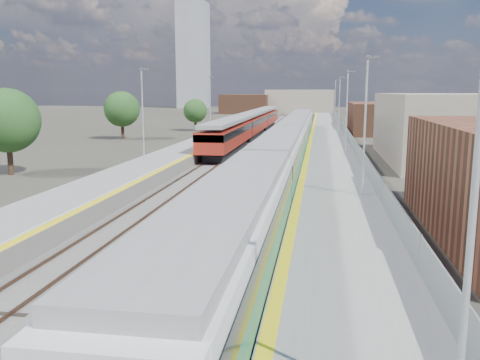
# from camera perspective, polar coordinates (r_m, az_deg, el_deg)

# --- Properties ---
(ground) EXTENTS (320.00, 320.00, 0.00)m
(ground) POSITION_cam_1_polar(r_m,az_deg,el_deg) (56.69, 4.64, 3.19)
(ground) COLOR #47443A
(ground) RESTS_ON ground
(ballast_bed) EXTENTS (10.50, 155.00, 0.06)m
(ballast_bed) POSITION_cam_1_polar(r_m,az_deg,el_deg) (59.37, 2.65, 3.55)
(ballast_bed) COLOR #565451
(ballast_bed) RESTS_ON ground
(tracks) EXTENTS (8.96, 160.00, 0.17)m
(tracks) POSITION_cam_1_polar(r_m,az_deg,el_deg) (60.96, 3.39, 3.78)
(tracks) COLOR #4C3323
(tracks) RESTS_ON ground
(platform_right) EXTENTS (4.70, 155.00, 8.52)m
(platform_right) POSITION_cam_1_polar(r_m,az_deg,el_deg) (58.96, 9.97, 3.86)
(platform_right) COLOR slate
(platform_right) RESTS_ON ground
(platform_left) EXTENTS (4.30, 155.00, 8.52)m
(platform_left) POSITION_cam_1_polar(r_m,az_deg,el_deg) (60.43, -3.78, 4.11)
(platform_left) COLOR slate
(platform_left) RESTS_ON ground
(buildings) EXTENTS (72.00, 185.50, 40.00)m
(buildings) POSITION_cam_1_polar(r_m,az_deg,el_deg) (146.51, 0.19, 11.56)
(buildings) COLOR brown
(buildings) RESTS_ON ground
(green_train) EXTENTS (2.81, 78.20, 3.09)m
(green_train) POSITION_cam_1_polar(r_m,az_deg,el_deg) (45.02, 5.47, 4.20)
(green_train) COLOR black
(green_train) RESTS_ON ground
(red_train) EXTENTS (2.80, 56.87, 3.54)m
(red_train) POSITION_cam_1_polar(r_m,az_deg,el_deg) (72.89, 1.29, 6.38)
(red_train) COLOR black
(red_train) RESTS_ON ground
(tree_a) EXTENTS (5.11, 5.11, 6.92)m
(tree_a) POSITION_cam_1_polar(r_m,az_deg,el_deg) (44.42, -24.68, 6.09)
(tree_a) COLOR #382619
(tree_a) RESTS_ON ground
(tree_b) EXTENTS (4.91, 4.91, 6.66)m
(tree_b) POSITION_cam_1_polar(r_m,az_deg,el_deg) (72.59, -13.13, 7.76)
(tree_b) COLOR #382619
(tree_b) RESTS_ON ground
(tree_c) EXTENTS (3.96, 3.96, 5.37)m
(tree_c) POSITION_cam_1_polar(r_m,az_deg,el_deg) (86.26, -5.05, 7.75)
(tree_c) COLOR #382619
(tree_c) RESTS_ON ground
(tree_d) EXTENTS (4.00, 4.00, 5.42)m
(tree_d) POSITION_cam_1_polar(r_m,az_deg,el_deg) (65.83, 22.39, 6.39)
(tree_d) COLOR #382619
(tree_d) RESTS_ON ground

